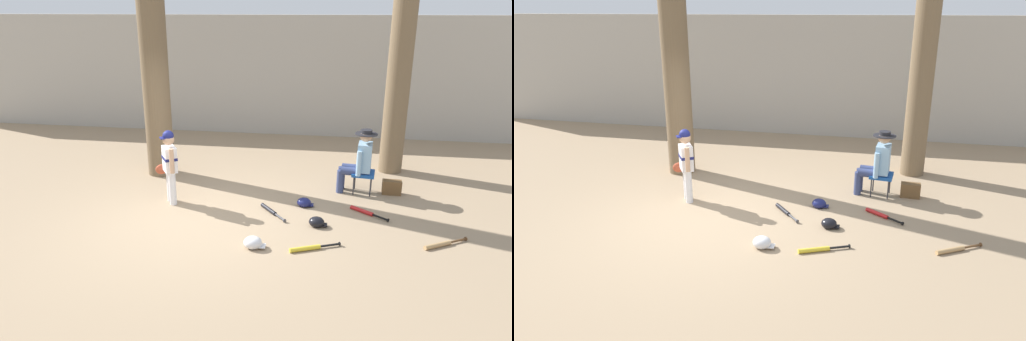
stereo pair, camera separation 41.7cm
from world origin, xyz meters
TOP-DOWN VIEW (x-y plane):
  - ground_plane at (0.00, 0.00)m, footprint 60.00×60.00m
  - concrete_back_wall at (0.00, 5.82)m, footprint 18.00×0.36m
  - tree_near_player at (-1.32, 2.16)m, footprint 0.82×0.82m
  - tree_behind_spectator at (3.36, 3.05)m, footprint 0.70×0.70m
  - young_ballplayer at (-0.62, 0.72)m, footprint 0.50×0.52m
  - folding_stool at (2.72, 1.71)m, footprint 0.45×0.45m
  - seated_spectator at (2.62, 1.72)m, footprint 0.67×0.54m
  - handbag_beside_stool at (3.25, 1.73)m, footprint 0.35×0.19m
  - bat_wood_tan at (3.73, -0.22)m, footprint 0.68×0.44m
  - bat_black_composite at (1.16, 0.56)m, footprint 0.50×0.62m
  - bat_yellow_trainer at (1.86, -0.63)m, footprint 0.72×0.37m
  - bat_red_barrel at (2.72, 0.76)m, footprint 0.61×0.50m
  - batting_helmet_black at (1.94, 0.16)m, footprint 0.29×0.22m
  - batting_helmet_white at (1.07, -0.68)m, footprint 0.32×0.25m
  - batting_helmet_navy at (1.70, 0.91)m, footprint 0.29×0.22m

SIDE VIEW (x-z plane):
  - ground_plane at x=0.00m, z-range 0.00..0.00m
  - bat_wood_tan at x=3.73m, z-range 0.00..0.07m
  - bat_black_composite at x=1.16m, z-range 0.00..0.07m
  - bat_yellow_trainer at x=1.86m, z-range 0.00..0.07m
  - bat_red_barrel at x=2.72m, z-range 0.00..0.07m
  - batting_helmet_navy at x=1.70m, z-range -0.01..0.15m
  - batting_helmet_black at x=1.94m, z-range -0.01..0.15m
  - batting_helmet_white at x=1.07m, z-range -0.01..0.17m
  - handbag_beside_stool at x=3.25m, z-range 0.00..0.26m
  - folding_stool at x=2.72m, z-range 0.16..0.57m
  - seated_spectator at x=2.62m, z-range 0.04..1.24m
  - young_ballplayer at x=-0.62m, z-range 0.09..1.40m
  - concrete_back_wall at x=0.00m, z-range 0.00..3.07m
  - tree_near_player at x=-1.32m, z-range -0.41..4.49m
  - tree_behind_spectator at x=3.36m, z-range -0.34..4.53m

